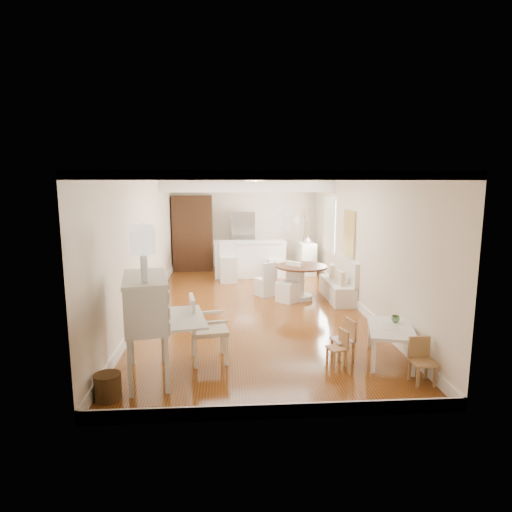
{
  "coord_description": "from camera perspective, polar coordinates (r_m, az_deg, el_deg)",
  "views": [
    {
      "loc": [
        -0.54,
        -8.99,
        2.67
      ],
      "look_at": [
        0.09,
        0.3,
        1.08
      ],
      "focal_mm": 30.0,
      "sensor_mm": 36.0,
      "label": 1
    }
  ],
  "objects": [
    {
      "name": "wicker_basket",
      "position": [
        5.87,
        -19.16,
        -16.15
      ],
      "size": [
        0.43,
        0.43,
        0.33
      ],
      "primitive_type": "cylinder",
      "rotation": [
        0.0,
        0.0,
        0.37
      ],
      "color": "#4B3117",
      "rests_on": "ground"
    },
    {
      "name": "room",
      "position": [
        9.36,
        -0.3,
        5.47
      ],
      "size": [
        9.0,
        9.04,
        2.82
      ],
      "color": "brown",
      "rests_on": "ground"
    },
    {
      "name": "bar_stool_left",
      "position": [
        11.64,
        -3.74,
        -0.76
      ],
      "size": [
        0.49,
        0.49,
        1.13
      ],
      "primitive_type": "cube",
      "rotation": [
        0.0,
        0.0,
        0.08
      ],
      "color": "silver",
      "rests_on": "ground"
    },
    {
      "name": "dining_table",
      "position": [
        9.97,
        6.05,
        -3.53
      ],
      "size": [
        1.55,
        1.55,
        0.8
      ],
      "primitive_type": "cylinder",
      "rotation": [
        0.0,
        0.0,
        -0.43
      ],
      "color": "#4F2819",
      "rests_on": "ground"
    },
    {
      "name": "slip_chair_far",
      "position": [
        10.24,
        1.25,
        -3.02
      ],
      "size": [
        0.55,
        0.56,
        0.83
      ],
      "primitive_type": "cube",
      "rotation": [
        0.0,
        0.0,
        -2.6
      ],
      "color": "white",
      "rests_on": "ground"
    },
    {
      "name": "bar_stool_right",
      "position": [
        12.15,
        2.21,
        -0.86
      ],
      "size": [
        0.46,
        0.46,
        0.9
      ],
      "primitive_type": "cube",
      "rotation": [
        0.0,
        0.0,
        0.35
      ],
      "color": "silver",
      "rests_on": "ground"
    },
    {
      "name": "slip_chair_near",
      "position": [
        9.74,
        4.39,
        -3.52
      ],
      "size": [
        0.62,
        0.61,
        0.9
      ],
      "primitive_type": "cube",
      "rotation": [
        0.0,
        0.0,
        -0.82
      ],
      "color": "white",
      "rests_on": "ground"
    },
    {
      "name": "pantry_cabinet",
      "position": [
        13.3,
        -8.41,
        3.02
      ],
      "size": [
        1.2,
        0.6,
        2.3
      ],
      "primitive_type": "cube",
      "color": "#381E11",
      "rests_on": "ground"
    },
    {
      "name": "secretary_bureau",
      "position": [
        6.09,
        -14.34,
        -9.27
      ],
      "size": [
        1.33,
        1.35,
        1.45
      ],
      "primitive_type": "cube",
      "rotation": [
        0.0,
        0.0,
        0.19
      ],
      "color": "beige",
      "rests_on": "ground"
    },
    {
      "name": "kids_chair_a",
      "position": [
        6.58,
        10.73,
        -11.89
      ],
      "size": [
        0.32,
        0.32,
        0.54
      ],
      "primitive_type": "cube",
      "rotation": [
        0.0,
        0.0,
        -1.29
      ],
      "color": "tan",
      "rests_on": "ground"
    },
    {
      "name": "pencil_cup",
      "position": [
        7.04,
        18.09,
        -7.99
      ],
      "size": [
        0.15,
        0.15,
        0.1
      ],
      "primitive_type": "imported",
      "rotation": [
        0.0,
        0.0,
        0.19
      ],
      "color": "#558950",
      "rests_on": "kids_table"
    },
    {
      "name": "gustavian_armchair",
      "position": [
        6.56,
        -6.31,
        -9.59
      ],
      "size": [
        0.67,
        0.67,
        1.02
      ],
      "primitive_type": "cube",
      "rotation": [
        0.0,
        0.0,
        1.73
      ],
      "color": "white",
      "rests_on": "ground"
    },
    {
      "name": "fridge",
      "position": [
        13.28,
        -0.19,
        2.03
      ],
      "size": [
        0.75,
        0.65,
        1.8
      ],
      "primitive_type": "imported",
      "color": "silver",
      "rests_on": "ground"
    },
    {
      "name": "sideboard",
      "position": [
        12.87,
        6.65,
        -0.23
      ],
      "size": [
        0.48,
        1.0,
        0.94
      ],
      "primitive_type": "cube",
      "rotation": [
        0.0,
        0.0,
        0.04
      ],
      "color": "white",
      "rests_on": "ground"
    },
    {
      "name": "kids_chair_c",
      "position": [
        6.31,
        21.37,
        -12.94
      ],
      "size": [
        0.31,
        0.31,
        0.63
      ],
      "primitive_type": "cube",
      "rotation": [
        0.0,
        0.0,
        0.04
      ],
      "color": "#A07748",
      "rests_on": "ground"
    },
    {
      "name": "kids_chair_b",
      "position": [
        6.8,
        11.49,
        -10.82
      ],
      "size": [
        0.36,
        0.36,
        0.62
      ],
      "primitive_type": "cube",
      "rotation": [
        0.0,
        0.0,
        -1.32
      ],
      "color": "tan",
      "rests_on": "ground"
    },
    {
      "name": "branch_vase",
      "position": [
        12.75,
        6.92,
        2.2
      ],
      "size": [
        0.21,
        0.21,
        0.17
      ],
      "primitive_type": "imported",
      "rotation": [
        0.0,
        0.0,
        0.32
      ],
      "color": "white",
      "rests_on": "sideboard"
    },
    {
      "name": "breakfast_counter",
      "position": [
        12.3,
        -0.81,
        -0.41
      ],
      "size": [
        2.05,
        0.65,
        1.03
      ],
      "primitive_type": "cube",
      "color": "white",
      "rests_on": "ground"
    },
    {
      "name": "banquette",
      "position": [
        10.06,
        10.82,
        -3.0
      ],
      "size": [
        0.52,
        1.6,
        0.98
      ],
      "primitive_type": "cube",
      "color": "silver",
      "rests_on": "ground"
    },
    {
      "name": "kids_table",
      "position": [
        6.9,
        17.45,
        -11.13
      ],
      "size": [
        0.9,
        1.21,
        0.54
      ],
      "primitive_type": "cube",
      "rotation": [
        0.0,
        0.0,
        -0.26
      ],
      "color": "white",
      "rests_on": "ground"
    }
  ]
}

